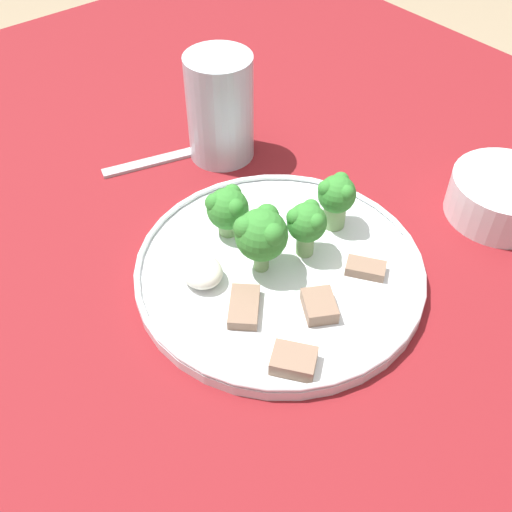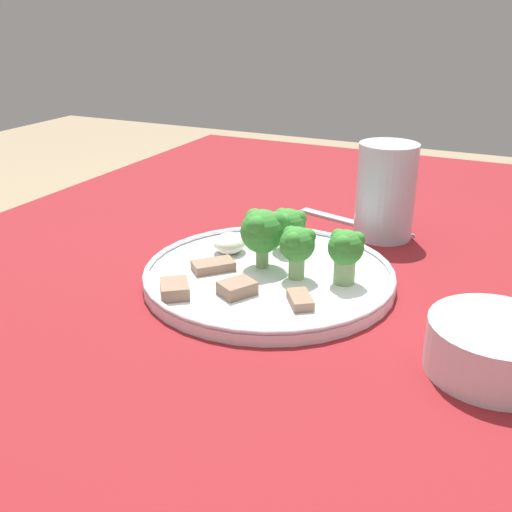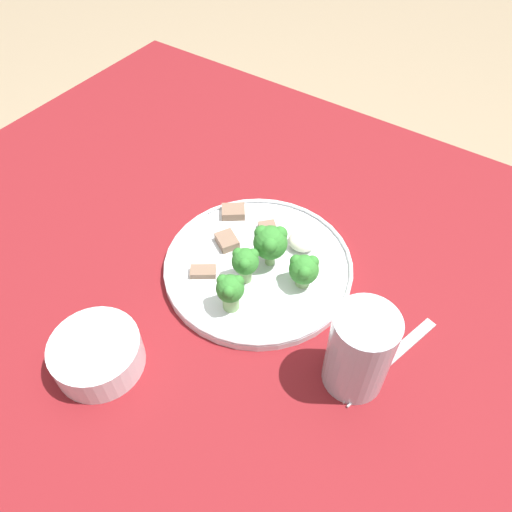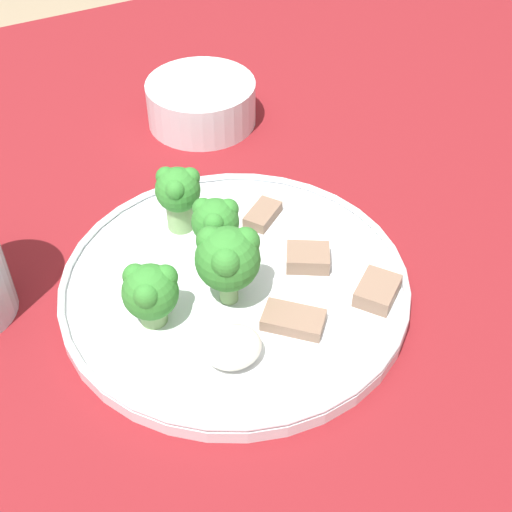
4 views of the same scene
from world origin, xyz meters
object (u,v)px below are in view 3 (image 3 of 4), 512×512
(dinner_plate, at_px, (258,266))
(cream_bowl, at_px, (98,354))
(drinking_glass, at_px, (359,354))
(fork, at_px, (390,359))

(dinner_plate, relative_size, cream_bowl, 2.45)
(cream_bowl, xyz_separation_m, drinking_glass, (-0.28, -0.17, 0.03))
(cream_bowl, relative_size, drinking_glass, 0.91)
(drinking_glass, bearing_deg, dinner_plate, -21.75)
(fork, height_order, drinking_glass, drinking_glass)
(fork, relative_size, drinking_glass, 1.41)
(dinner_plate, distance_m, fork, 0.23)
(dinner_plate, distance_m, drinking_glass, 0.22)
(dinner_plate, bearing_deg, fork, 172.63)
(dinner_plate, xyz_separation_m, drinking_glass, (-0.20, 0.08, 0.05))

